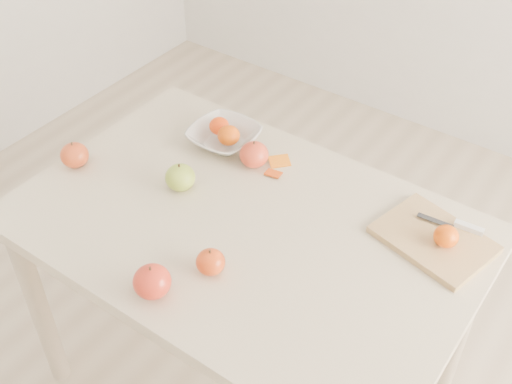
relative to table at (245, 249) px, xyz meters
The scene contains 15 objects.
ground 0.65m from the table, ahead, with size 3.50×3.50×0.00m, color #C6B293.
table is the anchor object (origin of this frame).
cutting_board 0.50m from the table, 27.08° to the left, with size 0.27×0.20×0.02m, color tan.
board_tangerine 0.53m from the table, 24.53° to the left, with size 0.06×0.06×0.05m, color #CC3C07.
fruit_bowl 0.37m from the table, 136.51° to the left, with size 0.20×0.20×0.05m, color silver.
bowl_tangerine_near 0.41m from the table, 138.01° to the left, with size 0.06×0.06×0.05m, color red.
bowl_tangerine_far 0.35m from the table, 134.76° to the left, with size 0.07×0.07×0.06m, color #CF5D07.
orange_peel_a 0.29m from the table, 104.35° to the left, with size 0.06×0.04×0.00m, color orange.
orange_peel_b 0.24m from the table, 103.90° to the left, with size 0.04×0.04×0.00m, color #CB450E.
paring_knife 0.57m from the table, 31.35° to the left, with size 0.17×0.05×0.01m.
apple_green 0.26m from the table, behind, with size 0.08×0.08×0.08m, color olive.
apple_red_a 0.28m from the table, 120.02° to the left, with size 0.08×0.08×0.08m, color maroon.
apple_red_d 0.56m from the table, behind, with size 0.08×0.08×0.07m, color #9E2011.
apple_red_c 0.35m from the table, 95.64° to the right, with size 0.09×0.09×0.08m, color #9D0B12.
apple_red_e 0.23m from the table, 79.40° to the right, with size 0.07×0.07×0.06m, color #950A09.
Camera 1 is at (0.73, -0.97, 1.91)m, focal length 45.00 mm.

